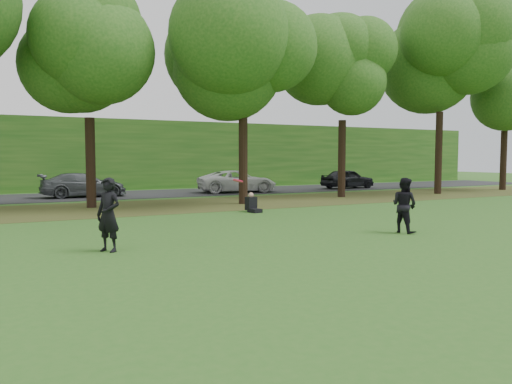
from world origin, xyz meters
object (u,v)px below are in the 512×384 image
at_px(player_left, 108,215).
at_px(player_right, 404,205).
at_px(frisbee, 238,181).
at_px(seated_person, 252,205).

height_order(player_left, player_right, player_left).
relative_size(player_left, frisbee, 4.77).
height_order(player_left, frisbee, player_left).
relative_size(player_right, frisbee, 4.43).
bearing_deg(player_left, seated_person, 93.90).
bearing_deg(player_right, player_left, 71.85).
bearing_deg(frisbee, player_right, -4.93).
relative_size(player_left, player_right, 1.08).
xyz_separation_m(player_left, seated_person, (7.18, 6.20, -0.60)).
relative_size(frisbee, seated_person, 0.46).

